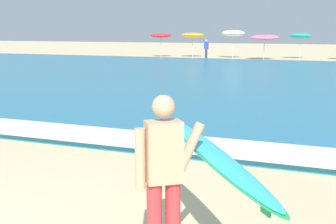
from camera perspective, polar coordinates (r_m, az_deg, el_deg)
name	(u,v)px	position (r m, az deg, el deg)	size (l,w,h in m)	color
sea	(267,80)	(22.36, 11.79, 3.82)	(120.00, 28.00, 0.14)	teal
surf_foam	(138,139)	(9.68, -3.66, -3.23)	(120.00, 1.44, 0.01)	white
surfer_with_board	(188,165)	(4.65, 2.43, -6.34)	(2.07, 2.54, 1.73)	red
beach_umbrella_0	(161,35)	(41.62, -0.83, 9.18)	(1.80, 1.80, 2.08)	beige
beach_umbrella_1	(193,35)	(41.46, 3.00, 9.21)	(2.01, 2.02, 2.12)	beige
beach_umbrella_2	(233,33)	(40.14, 7.84, 9.36)	(1.93, 1.94, 2.33)	beige
beach_umbrella_3	(264,37)	(38.44, 11.51, 8.78)	(2.26, 2.28, 2.03)	beige
beach_umbrella_4	(300,36)	(40.34, 15.61, 8.78)	(1.82, 1.85, 2.13)	beige
beachgoer_near_row_left	(206,49)	(38.38, 4.61, 7.58)	(0.32, 0.20, 1.58)	#383842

